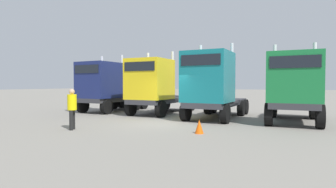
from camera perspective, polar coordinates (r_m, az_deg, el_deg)
name	(u,v)px	position (r m, az deg, el deg)	size (l,w,h in m)	color
ground	(160,123)	(14.27, -1.74, -6.11)	(200.00, 200.00, 0.00)	gray
semi_truck_navy	(104,86)	(20.50, -12.99, 1.55)	(2.63, 5.78, 4.16)	#333338
semi_truck_yellow	(154,86)	(18.29, -2.81, 1.62)	(2.67, 6.35, 4.22)	#333338
semi_truck_teal	(211,85)	(15.78, 8.96, 1.78)	(2.60, 6.23, 4.37)	#333338
semi_truck_green	(294,88)	(15.34, 24.53, 1.20)	(2.89, 6.29, 4.14)	#333338
visitor_in_hivis	(72,106)	(12.95, -19.20, -2.36)	(0.54, 0.54, 1.81)	black
traffic_cone_near	(199,127)	(11.42, 6.47, -6.69)	(0.36, 0.36, 0.58)	#F2590C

